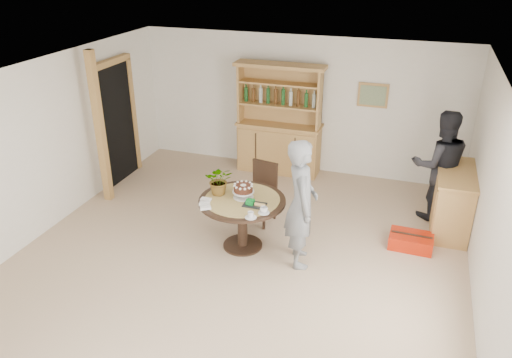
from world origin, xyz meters
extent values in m
plane|color=tan|center=(0.00, 0.00, 0.00)|extent=(7.00, 7.00, 0.00)
cube|color=white|center=(0.00, 3.50, 1.25)|extent=(6.00, 0.04, 2.50)
cube|color=white|center=(-3.00, 0.00, 1.25)|extent=(0.04, 7.00, 2.50)
cube|color=white|center=(3.00, 0.00, 1.25)|extent=(0.04, 7.00, 2.50)
cube|color=white|center=(0.00, 0.00, 2.50)|extent=(6.00, 7.00, 0.04)
cube|color=tan|center=(1.30, 3.47, 1.55)|extent=(0.52, 0.03, 0.42)
cube|color=#59724C|center=(1.30, 3.45, 1.55)|extent=(0.44, 0.02, 0.34)
cube|color=black|center=(-2.94, 2.00, 1.05)|extent=(0.10, 0.90, 2.10)
cube|color=tan|center=(-2.92, 1.50, 1.05)|extent=(0.12, 0.10, 2.10)
cube|color=tan|center=(-2.92, 2.50, 1.05)|extent=(0.12, 0.10, 2.10)
cube|color=tan|center=(-2.92, 2.00, 2.13)|extent=(0.12, 1.10, 0.10)
cube|color=tan|center=(-2.70, 1.20, 1.25)|extent=(0.12, 0.12, 2.50)
cube|color=tan|center=(-0.30, 3.24, 0.45)|extent=(1.50, 0.50, 0.90)
cube|color=tan|center=(-0.30, 3.24, 0.92)|extent=(1.56, 0.54, 0.04)
cube|color=tan|center=(-0.30, 3.34, 1.47)|extent=(1.50, 0.04, 1.06)
cube|color=tan|center=(-1.03, 3.19, 1.47)|extent=(0.04, 0.34, 1.06)
cube|color=tan|center=(0.43, 3.19, 1.47)|extent=(0.04, 0.34, 1.06)
cube|color=tan|center=(-0.30, 3.19, 1.30)|extent=(1.44, 0.32, 0.03)
cube|color=tan|center=(-0.30, 3.19, 1.70)|extent=(1.44, 0.32, 0.03)
cube|color=tan|center=(-0.30, 3.19, 2.01)|extent=(1.62, 0.40, 0.06)
cylinder|color=#194C1E|center=(-0.86, 3.19, 1.46)|extent=(0.07, 0.07, 0.28)
cylinder|color=#4C2D14|center=(-0.70, 3.19, 1.46)|extent=(0.07, 0.07, 0.28)
cylinder|color=#B2BFB2|center=(-0.54, 3.19, 1.46)|extent=(0.07, 0.07, 0.28)
cylinder|color=#194C1E|center=(-0.38, 3.19, 1.46)|extent=(0.07, 0.07, 0.28)
cylinder|color=#4C2D14|center=(-0.22, 3.19, 1.46)|extent=(0.07, 0.07, 0.28)
cylinder|color=#B2BFB2|center=(-0.06, 3.19, 1.46)|extent=(0.07, 0.07, 0.28)
cylinder|color=#194C1E|center=(0.10, 3.19, 1.46)|extent=(0.07, 0.07, 0.28)
cylinder|color=#4C2D14|center=(0.26, 3.19, 1.46)|extent=(0.07, 0.07, 0.28)
cube|color=tan|center=(2.74, 2.00, 0.45)|extent=(0.50, 1.20, 0.90)
cube|color=tan|center=(2.74, 2.00, 0.92)|extent=(0.54, 1.26, 0.04)
cylinder|color=black|center=(-0.05, 0.54, 0.73)|extent=(1.20, 1.20, 0.04)
cylinder|color=black|center=(-0.05, 0.54, 0.36)|extent=(0.14, 0.14, 0.70)
cylinder|color=black|center=(-0.05, 0.54, 0.01)|extent=(0.56, 0.56, 0.03)
cylinder|color=tan|center=(-0.05, 0.54, 0.76)|extent=(1.04, 1.04, 0.01)
cube|color=black|center=(-0.05, 1.29, 0.45)|extent=(0.49, 0.49, 0.04)
cube|color=black|center=(-0.02, 1.47, 0.70)|extent=(0.42, 0.10, 0.46)
cube|color=black|center=(-0.02, 1.47, 0.92)|extent=(0.42, 0.11, 0.05)
cube|color=black|center=(-0.26, 1.14, 0.22)|extent=(0.04, 0.04, 0.44)
cube|color=black|center=(0.09, 1.08, 0.22)|extent=(0.04, 0.04, 0.44)
cube|color=black|center=(-0.20, 1.50, 0.22)|extent=(0.04, 0.04, 0.44)
cube|color=black|center=(0.16, 1.43, 0.22)|extent=(0.04, 0.04, 0.44)
cylinder|color=white|center=(-0.05, 0.59, 0.77)|extent=(0.28, 0.28, 0.01)
cylinder|color=white|center=(-0.05, 0.59, 0.81)|extent=(0.05, 0.05, 0.08)
cylinder|color=white|center=(-0.05, 0.59, 0.85)|extent=(0.30, 0.30, 0.01)
cylinder|color=#441E13|center=(-0.05, 0.59, 0.90)|extent=(0.26, 0.26, 0.09)
cylinder|color=white|center=(-0.05, 0.59, 0.95)|extent=(0.08, 0.08, 0.01)
sphere|color=white|center=(0.07, 0.59, 0.95)|extent=(0.04, 0.04, 0.04)
sphere|color=white|center=(0.05, 0.65, 0.95)|extent=(0.04, 0.04, 0.04)
sphere|color=white|center=(0.01, 0.69, 0.95)|extent=(0.04, 0.04, 0.04)
sphere|color=white|center=(-0.05, 0.71, 0.95)|extent=(0.04, 0.04, 0.04)
sphere|color=white|center=(-0.11, 0.69, 0.95)|extent=(0.04, 0.04, 0.04)
sphere|color=white|center=(-0.15, 0.65, 0.95)|extent=(0.04, 0.04, 0.04)
sphere|color=white|center=(-0.17, 0.59, 0.95)|extent=(0.04, 0.04, 0.04)
sphere|color=white|center=(-0.15, 0.53, 0.95)|extent=(0.04, 0.04, 0.04)
sphere|color=white|center=(-0.11, 0.48, 0.95)|extent=(0.04, 0.04, 0.04)
sphere|color=white|center=(-0.05, 0.47, 0.95)|extent=(0.04, 0.04, 0.04)
sphere|color=white|center=(0.01, 0.48, 0.95)|extent=(0.04, 0.04, 0.04)
sphere|color=white|center=(0.05, 0.53, 0.95)|extent=(0.04, 0.04, 0.04)
imported|color=#3F7233|center=(-0.40, 0.59, 0.97)|extent=(0.47, 0.44, 0.42)
cube|color=black|center=(0.17, 0.42, 0.77)|extent=(0.30, 0.20, 0.01)
cube|color=#0D7626|center=(0.11, 0.42, 0.80)|extent=(0.10, 0.10, 0.06)
cube|color=#0D7626|center=(0.11, 0.42, 0.83)|extent=(0.11, 0.02, 0.01)
cylinder|color=silver|center=(0.35, 0.26, 0.76)|extent=(0.15, 0.15, 0.01)
imported|color=silver|center=(0.35, 0.26, 0.81)|extent=(0.10, 0.10, 0.08)
cylinder|color=silver|center=(0.23, 0.09, 0.76)|extent=(0.15, 0.15, 0.01)
imported|color=silver|center=(0.23, 0.09, 0.81)|extent=(0.08, 0.08, 0.07)
cube|color=white|center=(-0.50, 0.34, 0.78)|extent=(0.14, 0.08, 0.03)
cube|color=white|center=(-0.47, 0.22, 0.78)|extent=(0.16, 0.11, 0.03)
cube|color=white|center=(-0.41, 0.12, 0.78)|extent=(0.16, 0.14, 0.03)
imported|color=slate|center=(0.80, 0.44, 0.88)|extent=(0.61, 0.74, 1.76)
imported|color=black|center=(2.50, 2.31, 0.87)|extent=(0.98, 0.85, 1.75)
cube|color=#B91F09|center=(2.23, 1.27, 0.10)|extent=(0.61, 0.42, 0.20)
cube|color=black|center=(2.23, 1.27, 0.20)|extent=(0.56, 0.06, 0.01)
camera|label=1|loc=(2.05, -5.14, 3.92)|focal=35.00mm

